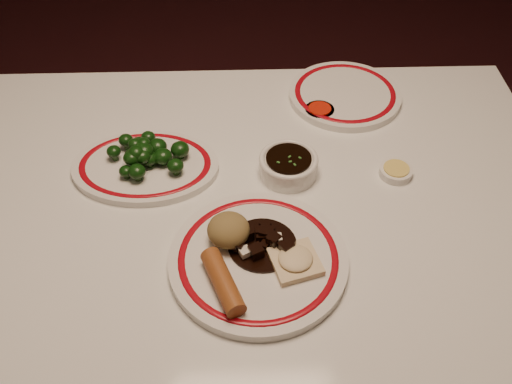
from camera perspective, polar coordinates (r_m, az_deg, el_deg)
The scene contains 12 objects.
dining_table at distance 1.12m, azimuth -0.17°, elevation -4.64°, with size 1.20×0.90×0.75m.
main_plate at distance 0.96m, azimuth 0.22°, elevation -6.77°, with size 0.37×0.37×0.02m.
rice_mound at distance 0.96m, azimuth -2.76°, elevation -3.82°, with size 0.07×0.07×0.05m, color olive.
spring_roll at distance 0.91m, azimuth -3.34°, elevation -8.94°, with size 0.03×0.03×0.12m, color #9A5425.
fried_wonton at distance 0.94m, azimuth 3.95°, elevation -6.81°, with size 0.09×0.09×0.02m.
stirfry_heap at distance 0.96m, azimuth 0.67°, elevation -4.95°, with size 0.12×0.12×0.03m.
broccoli_plate at distance 1.14m, azimuth -11.00°, elevation 2.55°, with size 0.30×0.26×0.02m.
broccoli_pile at distance 1.12m, azimuth -10.96°, elevation 3.89°, with size 0.16×0.13×0.05m.
soy_bowl at distance 1.10m, azimuth 3.25°, elevation 2.59°, with size 0.11×0.11×0.04m.
sweet_sour_dish at distance 1.26m, azimuth 6.37°, elevation 8.00°, with size 0.06×0.06×0.02m.
mustard_dish at distance 1.14m, azimuth 13.80°, elevation 2.01°, with size 0.06×0.06×0.02m.
far_plate at distance 1.32m, azimuth 8.87°, elevation 9.60°, with size 0.33×0.33×0.02m.
Camera 1 is at (-0.02, -0.72, 1.52)m, focal length 40.00 mm.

